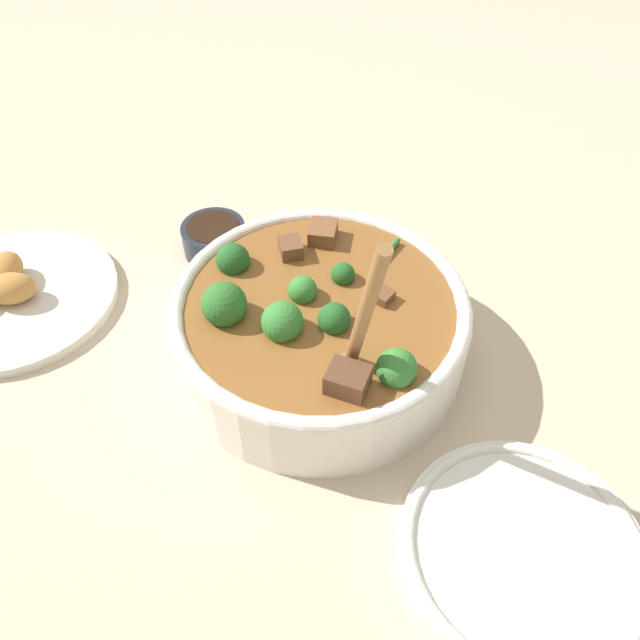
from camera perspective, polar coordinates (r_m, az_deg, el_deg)
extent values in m
plane|color=#C6B293|center=(0.67, 0.00, -3.07)|extent=(4.00, 4.00, 0.00)
cylinder|color=white|center=(0.64, 0.00, -0.92)|extent=(0.30, 0.30, 0.08)
torus|color=white|center=(0.61, 0.00, 1.43)|extent=(0.30, 0.30, 0.02)
cylinder|color=brown|center=(0.63, 0.00, 0.13)|extent=(0.27, 0.27, 0.04)
sphere|color=#387F33|center=(0.62, -1.60, 2.73)|extent=(0.03, 0.03, 0.03)
cylinder|color=#6B9956|center=(0.63, -1.57, 1.34)|extent=(0.01, 0.01, 0.01)
sphere|color=#235B23|center=(0.59, 1.30, 0.10)|extent=(0.03, 0.03, 0.03)
cylinder|color=#6B9956|center=(0.61, 1.26, -1.39)|extent=(0.01, 0.01, 0.01)
sphere|color=#235B23|center=(0.63, 2.12, 4.19)|extent=(0.02, 0.02, 0.02)
cylinder|color=#6B9956|center=(0.65, 2.08, 3.04)|extent=(0.01, 0.01, 0.01)
sphere|color=#2D6B28|center=(0.60, -8.75, 1.42)|extent=(0.04, 0.04, 0.04)
cylinder|color=#6B9956|center=(0.62, -8.43, -0.63)|extent=(0.02, 0.02, 0.02)
sphere|color=#387F33|center=(0.55, 7.02, -4.42)|extent=(0.04, 0.04, 0.04)
cylinder|color=#6B9956|center=(0.57, 6.78, -6.09)|extent=(0.01, 0.01, 0.02)
sphere|color=#235B23|center=(0.65, -7.96, 5.47)|extent=(0.04, 0.04, 0.04)
cylinder|color=#6B9956|center=(0.67, -7.74, 3.84)|extent=(0.01, 0.01, 0.02)
sphere|color=#387F33|center=(0.58, -3.47, -0.18)|extent=(0.04, 0.04, 0.04)
cylinder|color=#6B9956|center=(0.60, -3.35, -2.05)|extent=(0.01, 0.01, 0.02)
cube|color=brown|center=(0.68, 0.27, 7.75)|extent=(0.03, 0.04, 0.03)
cube|color=brown|center=(0.54, 2.56, -5.62)|extent=(0.04, 0.04, 0.03)
cube|color=brown|center=(0.66, -2.70, 6.51)|extent=(0.03, 0.03, 0.02)
cube|color=brown|center=(0.62, 5.59, 2.07)|extent=(0.03, 0.03, 0.02)
cylinder|color=#3D7533|center=(0.67, 6.14, 6.20)|extent=(0.03, 0.04, 0.01)
ellipsoid|color=olive|center=(0.57, 2.76, -3.84)|extent=(0.04, 0.03, 0.01)
cylinder|color=olive|center=(0.49, 4.12, 0.53)|extent=(0.04, 0.06, 0.17)
cylinder|color=#232833|center=(0.79, -9.62, 7.33)|extent=(0.08, 0.08, 0.04)
cylinder|color=black|center=(0.78, -9.75, 8.09)|extent=(0.06, 0.06, 0.01)
cylinder|color=silver|center=(0.57, 18.06, -19.52)|extent=(0.21, 0.21, 0.01)
torus|color=silver|center=(0.57, 18.21, -19.27)|extent=(0.20, 0.20, 0.01)
cylinder|color=silver|center=(0.80, -26.12, 1.87)|extent=(0.23, 0.23, 0.01)
ellipsoid|color=#BC7F3D|center=(0.80, -26.88, 4.06)|extent=(0.05, 0.06, 0.03)
ellipsoid|color=#BC7F3D|center=(0.78, -26.45, 2.60)|extent=(0.06, 0.05, 0.03)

